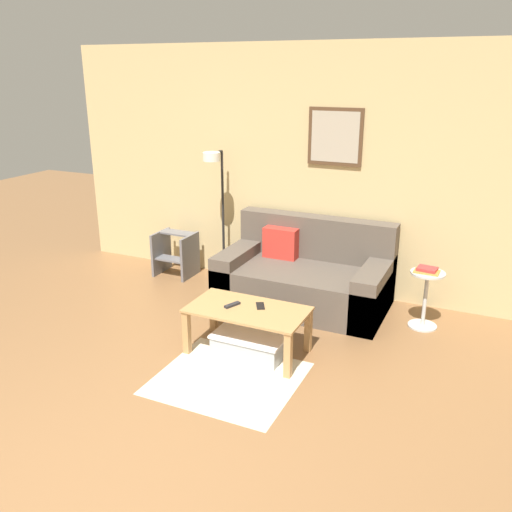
{
  "coord_description": "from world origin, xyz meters",
  "views": [
    {
      "loc": [
        1.93,
        -1.63,
        2.29
      ],
      "look_at": [
        0.18,
        2.13,
        0.85
      ],
      "focal_mm": 38.0,
      "sensor_mm": 36.0,
      "label": 1
    }
  ],
  "objects_px": {
    "step_stool": "(175,253)",
    "coffee_table": "(248,317)",
    "floor_lamp": "(217,192)",
    "side_table": "(426,294)",
    "remote_control": "(232,305)",
    "book_stack": "(427,270)",
    "cell_phone": "(260,306)",
    "couch": "(305,277)",
    "storage_bin": "(252,342)"
  },
  "relations": [
    {
      "from": "side_table",
      "to": "step_stool",
      "type": "distance_m",
      "value": 2.84
    },
    {
      "from": "side_table",
      "to": "cell_phone",
      "type": "relative_size",
      "value": 3.89
    },
    {
      "from": "floor_lamp",
      "to": "step_stool",
      "type": "height_order",
      "value": "floor_lamp"
    },
    {
      "from": "storage_bin",
      "to": "remote_control",
      "type": "xyz_separation_m",
      "value": [
        -0.18,
        -0.01,
        0.32
      ]
    },
    {
      "from": "coffee_table",
      "to": "book_stack",
      "type": "distance_m",
      "value": 1.71
    },
    {
      "from": "couch",
      "to": "side_table",
      "type": "relative_size",
      "value": 3.06
    },
    {
      "from": "side_table",
      "to": "coffee_table",
      "type": "bearing_deg",
      "value": -138.68
    },
    {
      "from": "storage_bin",
      "to": "floor_lamp",
      "type": "bearing_deg",
      "value": 128.14
    },
    {
      "from": "couch",
      "to": "step_stool",
      "type": "bearing_deg",
      "value": 175.13
    },
    {
      "from": "book_stack",
      "to": "step_stool",
      "type": "bearing_deg",
      "value": 176.26
    },
    {
      "from": "cell_phone",
      "to": "step_stool",
      "type": "height_order",
      "value": "step_stool"
    },
    {
      "from": "storage_bin",
      "to": "side_table",
      "type": "xyz_separation_m",
      "value": [
        1.24,
        1.12,
        0.23
      ]
    },
    {
      "from": "cell_phone",
      "to": "floor_lamp",
      "type": "bearing_deg",
      "value": 102.02
    },
    {
      "from": "couch",
      "to": "book_stack",
      "type": "relative_size",
      "value": 7.39
    },
    {
      "from": "storage_bin",
      "to": "floor_lamp",
      "type": "distance_m",
      "value": 1.93
    },
    {
      "from": "coffee_table",
      "to": "step_stool",
      "type": "xyz_separation_m",
      "value": [
        -1.56,
        1.31,
        -0.06
      ]
    },
    {
      "from": "side_table",
      "to": "remote_control",
      "type": "height_order",
      "value": "side_table"
    },
    {
      "from": "couch",
      "to": "book_stack",
      "type": "bearing_deg",
      "value": -2.18
    },
    {
      "from": "step_stool",
      "to": "book_stack",
      "type": "bearing_deg",
      "value": -3.74
    },
    {
      "from": "coffee_table",
      "to": "remote_control",
      "type": "height_order",
      "value": "remote_control"
    },
    {
      "from": "cell_phone",
      "to": "couch",
      "type": "bearing_deg",
      "value": 60.66
    },
    {
      "from": "storage_bin",
      "to": "remote_control",
      "type": "distance_m",
      "value": 0.37
    },
    {
      "from": "coffee_table",
      "to": "remote_control",
      "type": "relative_size",
      "value": 6.61
    },
    {
      "from": "floor_lamp",
      "to": "side_table",
      "type": "bearing_deg",
      "value": -5.15
    },
    {
      "from": "remote_control",
      "to": "floor_lamp",
      "type": "bearing_deg",
      "value": 145.46
    },
    {
      "from": "remote_control",
      "to": "cell_phone",
      "type": "height_order",
      "value": "remote_control"
    },
    {
      "from": "coffee_table",
      "to": "floor_lamp",
      "type": "height_order",
      "value": "floor_lamp"
    },
    {
      "from": "couch",
      "to": "cell_phone",
      "type": "relative_size",
      "value": 11.89
    },
    {
      "from": "remote_control",
      "to": "book_stack",
      "type": "bearing_deg",
      "value": 61.37
    },
    {
      "from": "remote_control",
      "to": "step_stool",
      "type": "distance_m",
      "value": 1.94
    },
    {
      "from": "remote_control",
      "to": "side_table",
      "type": "bearing_deg",
      "value": 61.14
    },
    {
      "from": "floor_lamp",
      "to": "book_stack",
      "type": "relative_size",
      "value": 6.52
    },
    {
      "from": "coffee_table",
      "to": "floor_lamp",
      "type": "bearing_deg",
      "value": 127.08
    },
    {
      "from": "coffee_table",
      "to": "cell_phone",
      "type": "bearing_deg",
      "value": 48.1
    },
    {
      "from": "cell_phone",
      "to": "storage_bin",
      "type": "bearing_deg",
      "value": -144.86
    },
    {
      "from": "storage_bin",
      "to": "coffee_table",
      "type": "bearing_deg",
      "value": -175.75
    },
    {
      "from": "storage_bin",
      "to": "step_stool",
      "type": "distance_m",
      "value": 2.07
    },
    {
      "from": "step_stool",
      "to": "coffee_table",
      "type": "bearing_deg",
      "value": -40.0
    },
    {
      "from": "cell_phone",
      "to": "side_table",
      "type": "bearing_deg",
      "value": 11.79
    },
    {
      "from": "storage_bin",
      "to": "cell_phone",
      "type": "xyz_separation_m",
      "value": [
        0.04,
        0.08,
        0.31
      ]
    },
    {
      "from": "remote_control",
      "to": "cell_phone",
      "type": "relative_size",
      "value": 1.07
    },
    {
      "from": "storage_bin",
      "to": "cell_phone",
      "type": "relative_size",
      "value": 4.36
    },
    {
      "from": "floor_lamp",
      "to": "storage_bin",
      "type": "bearing_deg",
      "value": -51.86
    },
    {
      "from": "coffee_table",
      "to": "cell_phone",
      "type": "height_order",
      "value": "cell_phone"
    },
    {
      "from": "coffee_table",
      "to": "side_table",
      "type": "height_order",
      "value": "side_table"
    },
    {
      "from": "storage_bin",
      "to": "remote_control",
      "type": "bearing_deg",
      "value": -177.01
    },
    {
      "from": "floor_lamp",
      "to": "cell_phone",
      "type": "height_order",
      "value": "floor_lamp"
    },
    {
      "from": "couch",
      "to": "remote_control",
      "type": "distance_m",
      "value": 1.2
    },
    {
      "from": "storage_bin",
      "to": "side_table",
      "type": "distance_m",
      "value": 1.69
    },
    {
      "from": "book_stack",
      "to": "cell_phone",
      "type": "relative_size",
      "value": 1.61
    }
  ]
}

